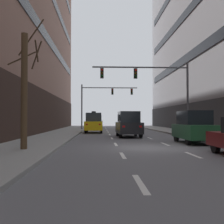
{
  "coord_description": "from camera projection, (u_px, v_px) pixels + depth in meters",
  "views": [
    {
      "loc": [
        -2.48,
        -14.53,
        1.56
      ],
      "look_at": [
        -0.78,
        22.89,
        2.46
      ],
      "focal_mm": 43.87,
      "sensor_mm": 36.0,
      "label": 1
    }
  ],
  "objects": [
    {
      "name": "ground_plane",
      "position": [
        146.0,
        148.0,
        14.59
      ],
      "size": [
        120.0,
        120.0,
        0.0
      ],
      "primitive_type": "plane",
      "color": "slate"
    },
    {
      "name": "sidewalk_left",
      "position": [
        25.0,
        147.0,
        14.3
      ],
      "size": [
        3.69,
        80.0,
        0.14
      ],
      "primitive_type": "cube",
      "color": "gray",
      "rests_on": "ground"
    },
    {
      "name": "lane_stripe_l1_s2",
      "position": [
        140.0,
        183.0,
        6.53
      ],
      "size": [
        0.16,
        2.0,
        0.01
      ],
      "primitive_type": "cube",
      "color": "silver",
      "rests_on": "ground"
    },
    {
      "name": "lane_stripe_l1_s3",
      "position": [
        123.0,
        155.0,
        11.53
      ],
      "size": [
        0.16,
        2.0,
        0.01
      ],
      "primitive_type": "cube",
      "color": "silver",
      "rests_on": "ground"
    },
    {
      "name": "lane_stripe_l1_s4",
      "position": [
        116.0,
        144.0,
        16.52
      ],
      "size": [
        0.16,
        2.0,
        0.01
      ],
      "primitive_type": "cube",
      "color": "silver",
      "rests_on": "ground"
    },
    {
      "name": "lane_stripe_l1_s5",
      "position": [
        112.0,
        138.0,
        21.51
      ],
      "size": [
        0.16,
        2.0,
        0.01
      ],
      "primitive_type": "cube",
      "color": "silver",
      "rests_on": "ground"
    },
    {
      "name": "lane_stripe_l1_s6",
      "position": [
        110.0,
        135.0,
        26.51
      ],
      "size": [
        0.16,
        2.0,
        0.01
      ],
      "primitive_type": "cube",
      "color": "silver",
      "rests_on": "ground"
    },
    {
      "name": "lane_stripe_l1_s7",
      "position": [
        108.0,
        132.0,
        31.5
      ],
      "size": [
        0.16,
        2.0,
        0.01
      ],
      "primitive_type": "cube",
      "color": "silver",
      "rests_on": "ground"
    },
    {
      "name": "lane_stripe_l1_s8",
      "position": [
        107.0,
        130.0,
        36.49
      ],
      "size": [
        0.16,
        2.0,
        0.01
      ],
      "primitive_type": "cube",
      "color": "silver",
      "rests_on": "ground"
    },
    {
      "name": "lane_stripe_l1_s9",
      "position": [
        106.0,
        129.0,
        41.49
      ],
      "size": [
        0.16,
        2.0,
        0.01
      ],
      "primitive_type": "cube",
      "color": "silver",
      "rests_on": "ground"
    },
    {
      "name": "lane_stripe_l1_s10",
      "position": [
        105.0,
        128.0,
        46.48
      ],
      "size": [
        0.16,
        2.0,
        0.01
      ],
      "primitive_type": "cube",
      "color": "silver",
      "rests_on": "ground"
    },
    {
      "name": "lane_stripe_l2_s3",
      "position": [
        193.0,
        155.0,
        11.66
      ],
      "size": [
        0.16,
        2.0,
        0.01
      ],
      "primitive_type": "cube",
      "color": "silver",
      "rests_on": "ground"
    },
    {
      "name": "lane_stripe_l2_s4",
      "position": [
        165.0,
        144.0,
        16.66
      ],
      "size": [
        0.16,
        2.0,
        0.01
      ],
      "primitive_type": "cube",
      "color": "silver",
      "rests_on": "ground"
    },
    {
      "name": "lane_stripe_l2_s5",
      "position": [
        150.0,
        138.0,
        21.65
      ],
      "size": [
        0.16,
        2.0,
        0.01
      ],
      "primitive_type": "cube",
      "color": "silver",
      "rests_on": "ground"
    },
    {
      "name": "lane_stripe_l2_s6",
      "position": [
        141.0,
        134.0,
        26.64
      ],
      "size": [
        0.16,
        2.0,
        0.01
      ],
      "primitive_type": "cube",
      "color": "silver",
      "rests_on": "ground"
    },
    {
      "name": "lane_stripe_l2_s7",
      "position": [
        134.0,
        132.0,
        31.64
      ],
      "size": [
        0.16,
        2.0,
        0.01
      ],
      "primitive_type": "cube",
      "color": "silver",
      "rests_on": "ground"
    },
    {
      "name": "lane_stripe_l2_s8",
      "position": [
        129.0,
        130.0,
        36.63
      ],
      "size": [
        0.16,
        2.0,
        0.01
      ],
      "primitive_type": "cube",
      "color": "silver",
      "rests_on": "ground"
    },
    {
      "name": "lane_stripe_l2_s9",
      "position": [
        126.0,
        129.0,
        41.62
      ],
      "size": [
        0.16,
        2.0,
        0.01
      ],
      "primitive_type": "cube",
      "color": "silver",
      "rests_on": "ground"
    },
    {
      "name": "lane_stripe_l2_s10",
      "position": [
        123.0,
        128.0,
        46.62
      ],
      "size": [
        0.16,
        2.0,
        0.01
      ],
      "primitive_type": "cube",
      "color": "silver",
      "rests_on": "ground"
    },
    {
      "name": "car_driving_0",
      "position": [
        96.0,
        122.0,
        41.38
      ],
      "size": [
        1.98,
        4.5,
        2.16
      ],
      "color": "black",
      "rests_on": "ground"
    },
    {
      "name": "taxi_driving_1",
      "position": [
        94.0,
        123.0,
        30.01
      ],
      "size": [
        1.88,
        4.5,
        2.36
      ],
      "color": "black",
      "rests_on": "ground"
    },
    {
      "name": "car_driving_2",
      "position": [
        128.0,
        124.0,
        23.16
      ],
      "size": [
        1.95,
        4.49,
        2.15
      ],
      "color": "black",
      "rests_on": "ground"
    },
    {
      "name": "car_parked_2",
      "position": [
        194.0,
        127.0,
        17.28
      ],
      "size": [
        1.82,
        4.25,
        2.05
      ],
      "color": "black",
      "rests_on": "ground"
    },
    {
      "name": "traffic_signal_0",
      "position": [
        154.0,
        83.0,
        22.89
      ],
      "size": [
        8.11,
        0.34,
        6.2
      ],
      "color": "#4C4C51",
      "rests_on": "sidewalk_right"
    },
    {
      "name": "traffic_signal_1",
      "position": [
        101.0,
        97.0,
        37.64
      ],
      "size": [
        7.74,
        0.35,
        6.11
      ],
      "color": "#4C4C51",
      "rests_on": "sidewalk_left"
    },
    {
      "name": "street_tree_0",
      "position": [
        25.0,
        88.0,
        12.77
      ],
      "size": [
        1.76,
        1.42,
        6.3
      ],
      "color": "#4C3823",
      "rests_on": "sidewalk_left"
    }
  ]
}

